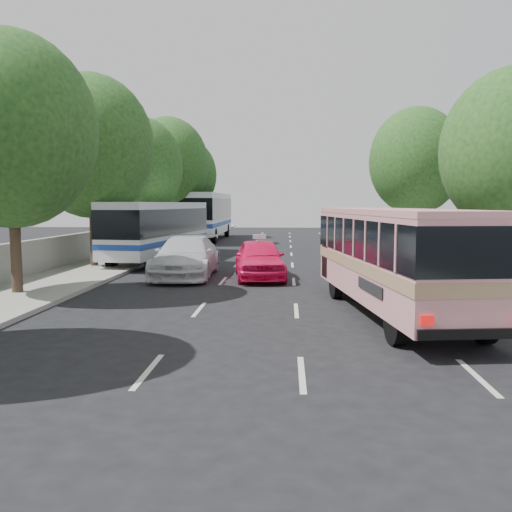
# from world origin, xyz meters

# --- Properties ---
(ground) EXTENTS (120.00, 120.00, 0.00)m
(ground) POSITION_xyz_m (0.00, 0.00, 0.00)
(ground) COLOR black
(ground) RESTS_ON ground
(sidewalk_left) EXTENTS (4.00, 90.00, 0.15)m
(sidewalk_left) POSITION_xyz_m (-8.50, 20.00, 0.07)
(sidewalk_left) COLOR #9E998E
(sidewalk_left) RESTS_ON ground
(sidewalk_right) EXTENTS (4.00, 90.00, 0.12)m
(sidewalk_right) POSITION_xyz_m (8.50, 20.00, 0.06)
(sidewalk_right) COLOR #9E998E
(sidewalk_right) RESTS_ON ground
(low_wall) EXTENTS (0.30, 90.00, 1.50)m
(low_wall) POSITION_xyz_m (-10.30, 20.00, 0.90)
(low_wall) COLOR #9E998E
(low_wall) RESTS_ON sidewalk_left
(tree_left_b) EXTENTS (5.70, 5.70, 8.88)m
(tree_left_b) POSITION_xyz_m (-8.42, 5.94, 5.82)
(tree_left_b) COLOR #38281E
(tree_left_b) RESTS_ON ground
(tree_left_c) EXTENTS (6.00, 6.00, 9.35)m
(tree_left_c) POSITION_xyz_m (-8.62, 13.94, 6.12)
(tree_left_c) COLOR #38281E
(tree_left_c) RESTS_ON ground
(tree_left_d) EXTENTS (5.52, 5.52, 8.60)m
(tree_left_d) POSITION_xyz_m (-8.52, 21.94, 5.63)
(tree_left_d) COLOR #38281E
(tree_left_d) RESTS_ON ground
(tree_left_e) EXTENTS (6.30, 6.30, 9.82)m
(tree_left_e) POSITION_xyz_m (-8.42, 29.94, 6.43)
(tree_left_e) COLOR #38281E
(tree_left_e) RESTS_ON ground
(tree_left_f) EXTENTS (5.88, 5.88, 9.16)m
(tree_left_f) POSITION_xyz_m (-8.62, 37.94, 6.00)
(tree_left_f) COLOR #38281E
(tree_left_f) RESTS_ON ground
(tree_right_far) EXTENTS (6.00, 6.00, 9.35)m
(tree_right_far) POSITION_xyz_m (9.08, 23.94, 6.12)
(tree_right_far) COLOR #38281E
(tree_right_far) RESTS_ON ground
(pink_bus) EXTENTS (3.63, 9.68, 3.01)m
(pink_bus) POSITION_xyz_m (3.75, 3.50, 1.87)
(pink_bus) COLOR #D4898D
(pink_bus) RESTS_ON ground
(pink_taxi) EXTENTS (2.56, 5.15, 1.69)m
(pink_taxi) POSITION_xyz_m (-0.44, 10.86, 0.84)
(pink_taxi) COLOR #FA155B
(pink_taxi) RESTS_ON ground
(white_pickup) EXTENTS (2.53, 6.06, 1.75)m
(white_pickup) POSITION_xyz_m (-3.62, 11.19, 0.87)
(white_pickup) COLOR silver
(white_pickup) RESTS_ON ground
(tour_coach_front) EXTENTS (3.73, 11.03, 3.24)m
(tour_coach_front) POSITION_xyz_m (-6.30, 17.46, 1.95)
(tour_coach_front) COLOR silver
(tour_coach_front) RESTS_ON ground
(tour_coach_rear) EXTENTS (2.92, 13.48, 4.03)m
(tour_coach_rear) POSITION_xyz_m (-6.30, 35.22, 2.43)
(tour_coach_rear) COLOR white
(tour_coach_rear) RESTS_ON ground
(taxi_roof_sign) EXTENTS (0.57, 0.24, 0.18)m
(taxi_roof_sign) POSITION_xyz_m (-0.44, 10.86, 1.78)
(taxi_roof_sign) COLOR silver
(taxi_roof_sign) RESTS_ON pink_taxi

